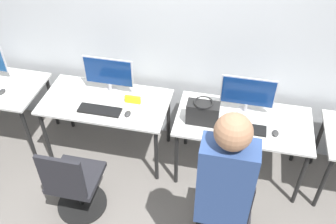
{
  "coord_description": "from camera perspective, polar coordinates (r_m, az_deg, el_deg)",
  "views": [
    {
      "loc": [
        0.55,
        -2.39,
        3.12
      ],
      "look_at": [
        0.0,
        0.13,
        0.87
      ],
      "focal_mm": 40.0,
      "sensor_mm": 36.0,
      "label": 1
    }
  ],
  "objects": [
    {
      "name": "monitor_right",
      "position": [
        3.59,
        12.06,
        2.74
      ],
      "size": [
        0.51,
        0.15,
        0.4
      ],
      "color": "#B2B2B7",
      "rests_on": "desk_right"
    },
    {
      "name": "mouse_right",
      "position": [
        3.55,
        16.06,
        -3.13
      ],
      "size": [
        0.06,
        0.09,
        0.03
      ],
      "color": "#333333",
      "rests_on": "desk_right"
    },
    {
      "name": "office_chair_left",
      "position": [
        3.59,
        -14.05,
        -10.9
      ],
      "size": [
        0.48,
        0.48,
        0.89
      ],
      "color": "black",
      "rests_on": "ground_plane"
    },
    {
      "name": "placard_left",
      "position": [
        3.75,
        -5.39,
        1.9
      ],
      "size": [
        0.16,
        0.03,
        0.08
      ],
      "color": "yellow",
      "rests_on": "desk_left"
    },
    {
      "name": "ground_plane",
      "position": [
        3.97,
        -0.42,
        -10.8
      ],
      "size": [
        20.0,
        20.0,
        0.0
      ],
      "primitive_type": "plane",
      "color": "slate"
    },
    {
      "name": "monitor_left",
      "position": [
        3.83,
        -9.07,
        5.8
      ],
      "size": [
        0.51,
        0.15,
        0.4
      ],
      "color": "#B2B2B7",
      "rests_on": "desk_left"
    },
    {
      "name": "mouse_left",
      "position": [
        3.63,
        -6.17,
        -0.26
      ],
      "size": [
        0.06,
        0.09,
        0.03
      ],
      "color": "#333333",
      "rests_on": "desk_left"
    },
    {
      "name": "person_right",
      "position": [
        2.67,
        8.26,
        -13.37
      ],
      "size": [
        0.36,
        0.23,
        1.75
      ],
      "color": "#232328",
      "rests_on": "ground_plane"
    },
    {
      "name": "keyboard_right",
      "position": [
        3.53,
        11.36,
        -2.44
      ],
      "size": [
        0.43,
        0.14,
        0.02
      ],
      "color": "black",
      "rests_on": "desk_right"
    },
    {
      "name": "office_chair_right",
      "position": [
        3.37,
        8.58,
        -14.44
      ],
      "size": [
        0.48,
        0.48,
        0.89
      ],
      "color": "black",
      "rests_on": "ground_plane"
    },
    {
      "name": "wall_back",
      "position": [
        3.66,
        2.26,
        12.98
      ],
      "size": [
        12.0,
        0.05,
        2.8
      ],
      "color": "#B7BCC1",
      "rests_on": "ground_plane"
    },
    {
      "name": "desk_right",
      "position": [
        3.68,
        11.31,
        -2.15
      ],
      "size": [
        1.29,
        0.67,
        0.72
      ],
      "color": "silver",
      "rests_on": "ground_plane"
    },
    {
      "name": "mouse_far_left",
      "position": [
        4.24,
        -23.98,
        2.87
      ],
      "size": [
        0.06,
        0.09,
        0.03
      ],
      "color": "#333333",
      "rests_on": "desk_far_left"
    },
    {
      "name": "keyboard_left",
      "position": [
        3.72,
        -10.37,
        0.29
      ],
      "size": [
        0.43,
        0.14,
        0.02
      ],
      "color": "black",
      "rests_on": "desk_left"
    },
    {
      "name": "handbag",
      "position": [
        3.48,
        5.32,
        -0.09
      ],
      "size": [
        0.3,
        0.18,
        0.25
      ],
      "color": "black",
      "rests_on": "desk_right"
    },
    {
      "name": "desk_left",
      "position": [
        3.88,
        -9.42,
        0.83
      ],
      "size": [
        1.29,
        0.67,
        0.72
      ],
      "color": "silver",
      "rests_on": "ground_plane"
    }
  ]
}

